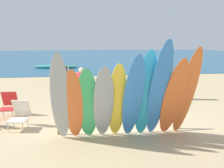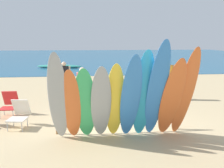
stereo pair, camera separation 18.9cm
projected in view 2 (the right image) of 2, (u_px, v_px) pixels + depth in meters
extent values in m
plane|color=tan|center=(99.00, 69.00, 20.08)|extent=(60.00, 60.00, 0.00)
cube|color=#235B7F|center=(95.00, 56.00, 35.69)|extent=(60.00, 40.00, 0.02)
cylinder|color=brown|center=(57.00, 121.00, 6.18)|extent=(0.07, 0.07, 0.72)
cylinder|color=brown|center=(177.00, 117.00, 6.51)|extent=(0.07, 0.07, 0.72)
cylinder|color=brown|center=(119.00, 107.00, 6.27)|extent=(3.52, 0.06, 0.06)
ellipsoid|color=#999EA3|center=(58.00, 99.00, 5.43)|extent=(0.49, 0.94, 2.32)
ellipsoid|color=orange|center=(71.00, 106.00, 5.57)|extent=(0.49, 0.80, 1.92)
ellipsoid|color=#38B266|center=(85.00, 105.00, 5.61)|extent=(0.57, 0.81, 1.94)
ellipsoid|color=#999EA3|center=(101.00, 104.00, 5.56)|extent=(0.50, 0.96, 2.00)
ellipsoid|color=yellow|center=(115.00, 102.00, 5.64)|extent=(0.47, 0.88, 2.05)
ellipsoid|color=#337AD1|center=(130.00, 99.00, 5.53)|extent=(0.54, 1.07, 2.26)
ellipsoid|color=#289EC6|center=(143.00, 96.00, 5.64)|extent=(0.51, 0.87, 2.36)
ellipsoid|color=#337AD1|center=(157.00, 92.00, 5.54)|extent=(0.49, 1.17, 2.59)
ellipsoid|color=orange|center=(171.00, 99.00, 5.68)|extent=(0.62, 1.03, 2.17)
ellipsoid|color=orange|center=(185.00, 94.00, 5.71)|extent=(0.55, 1.00, 2.42)
cylinder|color=#9E704C|center=(162.00, 90.00, 9.74)|extent=(0.13, 0.13, 0.84)
cylinder|color=#9E704C|center=(170.00, 90.00, 9.74)|extent=(0.13, 0.13, 0.84)
cube|color=#B23399|center=(166.00, 82.00, 9.67)|extent=(0.45, 0.28, 0.20)
cube|color=orange|center=(166.00, 73.00, 9.59)|extent=(0.46, 0.27, 0.66)
sphere|color=#9E704C|center=(167.00, 62.00, 9.51)|extent=(0.24, 0.24, 0.24)
cylinder|color=#9E704C|center=(160.00, 72.00, 9.59)|extent=(0.10, 0.10, 0.59)
cylinder|color=#9E704C|center=(173.00, 72.00, 9.59)|extent=(0.10, 0.10, 0.59)
cylinder|color=beige|center=(68.00, 86.00, 10.88)|extent=(0.11, 0.11, 0.75)
cylinder|color=beige|center=(62.00, 86.00, 10.83)|extent=(0.11, 0.11, 0.75)
cube|color=orange|center=(65.00, 79.00, 10.80)|extent=(0.40, 0.25, 0.18)
cube|color=black|center=(64.00, 72.00, 10.73)|extent=(0.40, 0.23, 0.58)
sphere|color=beige|center=(64.00, 64.00, 10.65)|extent=(0.21, 0.21, 0.21)
cylinder|color=beige|center=(69.00, 71.00, 10.77)|extent=(0.09, 0.09, 0.52)
cylinder|color=beige|center=(59.00, 72.00, 10.68)|extent=(0.09, 0.09, 0.52)
cylinder|color=beige|center=(86.00, 98.00, 8.61)|extent=(0.11, 0.11, 0.74)
cylinder|color=beige|center=(80.00, 97.00, 8.80)|extent=(0.11, 0.11, 0.74)
cube|color=#2D4CB2|center=(83.00, 89.00, 8.64)|extent=(0.40, 0.25, 0.18)
cube|color=#DB333D|center=(82.00, 80.00, 8.58)|extent=(0.41, 0.41, 0.58)
sphere|color=beige|center=(82.00, 70.00, 8.50)|extent=(0.21, 0.21, 0.21)
cylinder|color=beige|center=(87.00, 80.00, 8.42)|extent=(0.09, 0.09, 0.52)
cylinder|color=beige|center=(78.00, 79.00, 8.72)|extent=(0.09, 0.09, 0.52)
cylinder|color=#B7B7BC|center=(0.00, 115.00, 7.40)|extent=(0.02, 0.02, 0.28)
cylinder|color=#B7B7BC|center=(13.00, 114.00, 7.44)|extent=(0.02, 0.02, 0.28)
cylinder|color=#B7B7BC|center=(4.00, 111.00, 7.77)|extent=(0.02, 0.02, 0.28)
cylinder|color=#B7B7BC|center=(17.00, 111.00, 7.80)|extent=(0.02, 0.02, 0.28)
cube|color=red|center=(8.00, 108.00, 7.57)|extent=(0.50, 0.45, 0.03)
cube|color=red|center=(11.00, 98.00, 7.83)|extent=(0.50, 0.22, 0.53)
cylinder|color=#B7B7BC|center=(7.00, 127.00, 6.38)|extent=(0.02, 0.02, 0.28)
cylinder|color=#B7B7BC|center=(22.00, 127.00, 6.37)|extent=(0.02, 0.02, 0.28)
cylinder|color=#B7B7BC|center=(14.00, 122.00, 6.76)|extent=(0.02, 0.02, 0.28)
cylinder|color=#B7B7BC|center=(27.00, 122.00, 6.74)|extent=(0.02, 0.02, 0.28)
cube|color=silver|center=(17.00, 119.00, 6.53)|extent=(0.56, 0.51, 0.03)
cube|color=silver|center=(21.00, 107.00, 6.81)|extent=(0.53, 0.31, 0.52)
ellipsoid|color=teal|center=(59.00, 66.00, 20.64)|extent=(4.21, 1.44, 0.33)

